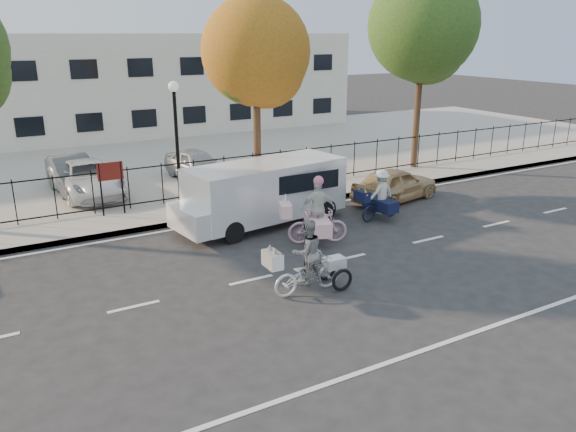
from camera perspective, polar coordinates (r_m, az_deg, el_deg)
ground at (r=14.44m, az=-3.77°, el=-6.51°), size 120.00×120.00×0.00m
road_markings at (r=14.44m, az=-3.77°, el=-6.50°), size 60.00×9.52×0.01m
curb at (r=18.79m, az=-10.51°, el=-0.62°), size 60.00×0.10×0.15m
sidewalk at (r=19.74m, az=-11.52°, el=0.23°), size 60.00×2.20×0.15m
parking_lot at (r=28.08m, az=-17.30°, el=5.07°), size 60.00×15.60×0.15m
iron_fence at (r=20.53m, az=-12.64°, el=3.24°), size 58.00×0.06×1.50m
building at (r=37.42m, az=-21.23°, el=12.28°), size 34.00×10.00×6.00m
lamppost at (r=19.86m, az=-11.34°, el=9.37°), size 0.36×0.36×4.33m
street_sign at (r=19.59m, az=-17.56°, el=3.69°), size 0.85×0.06×1.80m
zebra_trike at (r=13.51m, az=1.97°, el=-4.97°), size 2.15×0.82×1.85m
unicorn_bike at (r=16.64m, az=2.93°, el=-0.28°), size 2.09×1.52×2.07m
bull_bike at (r=19.06m, az=9.34°, el=1.63°), size 1.86×1.28×1.71m
white_van at (r=18.23m, az=-2.51°, el=2.56°), size 5.98×2.66×2.04m
gold_sedan at (r=21.33m, az=10.82°, el=3.18°), size 3.95×2.22×1.27m
lot_car_b at (r=22.53m, az=-19.69°, el=3.63°), size 2.47×4.75×1.28m
lot_car_c at (r=23.43m, az=-21.03°, el=4.04°), size 1.57×4.03×1.31m
lot_car_d at (r=23.84m, az=-9.29°, el=5.19°), size 1.99×3.87×1.26m
tree_mid at (r=21.62m, az=-3.00°, el=15.88°), size 4.04×4.04×7.40m
tree_east at (r=26.08m, az=13.70°, el=17.78°), size 4.74×4.74×8.69m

